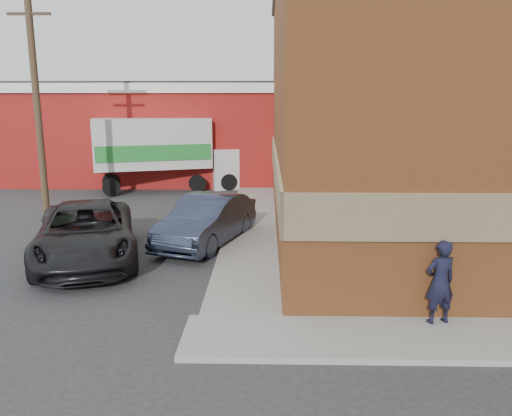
% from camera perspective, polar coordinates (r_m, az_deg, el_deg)
% --- Properties ---
extents(ground, '(90.00, 90.00, 0.00)m').
position_cam_1_polar(ground, '(11.02, -4.97, -12.67)').
color(ground, '#28282B').
rests_on(ground, ground).
extents(brick_building, '(14.25, 18.25, 9.36)m').
position_cam_1_polar(brick_building, '(20.31, 22.93, 11.42)').
color(brick_building, '#975127').
rests_on(brick_building, ground).
extents(sidewalk_west, '(1.80, 18.00, 0.12)m').
position_cam_1_polar(sidewalk_west, '(19.49, -0.40, -1.36)').
color(sidewalk_west, gray).
rests_on(sidewalk_west, ground).
extents(warehouse, '(16.30, 8.30, 5.60)m').
position_cam_1_polar(warehouse, '(30.83, -12.31, 8.54)').
color(warehouse, maroon).
rests_on(warehouse, ground).
extents(utility_pole, '(2.00, 0.26, 9.00)m').
position_cam_1_polar(utility_pole, '(20.82, -23.81, 11.51)').
color(utility_pole, '#473623').
rests_on(utility_pole, ground).
extents(man, '(0.73, 0.58, 1.77)m').
position_cam_1_polar(man, '(10.94, 20.30, -7.93)').
color(man, black).
rests_on(man, sidewalk_south).
extents(sedan, '(3.13, 5.10, 1.59)m').
position_cam_1_polar(sedan, '(16.36, -5.63, -1.41)').
color(sedan, '#293045').
rests_on(sedan, ground).
extents(suv_a, '(4.42, 6.51, 1.66)m').
position_cam_1_polar(suv_a, '(15.46, -18.88, -2.69)').
color(suv_a, black).
rests_on(suv_a, ground).
extents(box_truck, '(7.90, 4.47, 3.74)m').
position_cam_1_polar(box_truck, '(26.47, -10.19, 6.65)').
color(box_truck, beige).
rests_on(box_truck, ground).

